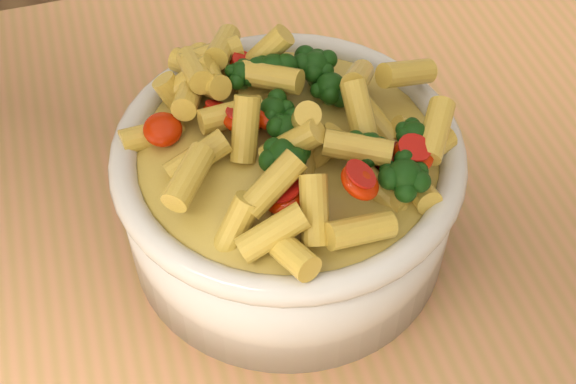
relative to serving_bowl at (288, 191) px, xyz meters
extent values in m
cube|color=#B0744B|center=(-0.10, -0.07, -0.07)|extent=(1.20, 0.80, 0.04)
cylinder|color=#B0744B|center=(0.45, 0.28, -0.52)|extent=(0.05, 0.05, 0.86)
cylinder|color=silver|center=(0.00, 0.00, -0.01)|extent=(0.23, 0.23, 0.09)
ellipsoid|color=silver|center=(0.00, 0.00, -0.03)|extent=(0.21, 0.21, 0.03)
torus|color=silver|center=(0.00, 0.00, 0.04)|extent=(0.23, 0.23, 0.02)
ellipsoid|color=#E6C94E|center=(0.00, 0.00, 0.04)|extent=(0.20, 0.20, 0.02)
camera|label=1|loc=(-0.10, -0.34, 0.43)|focal=50.00mm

